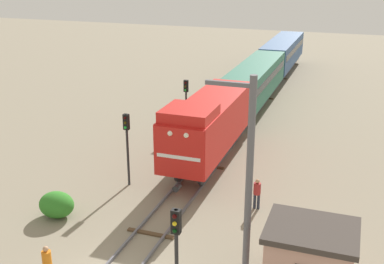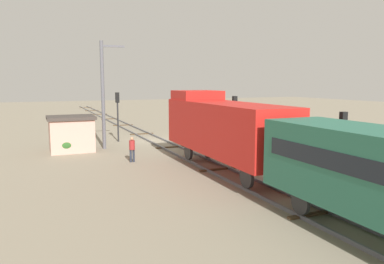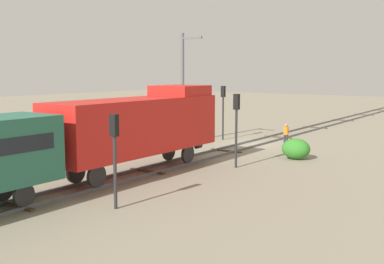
{
  "view_description": "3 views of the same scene",
  "coord_description": "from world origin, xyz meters",
  "px_view_note": "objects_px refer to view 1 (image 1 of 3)",
  "views": [
    {
      "loc": [
        8.51,
        -13.9,
        12.36
      ],
      "look_at": [
        -0.96,
        12.85,
        2.17
      ],
      "focal_mm": 45.0,
      "sensor_mm": 36.0,
      "label": 1
    },
    {
      "loc": [
        10.22,
        32.59,
        5.35
      ],
      "look_at": [
        -0.08,
        8.62,
        1.83
      ],
      "focal_mm": 35.0,
      "sensor_mm": 36.0,
      "label": 2
    },
    {
      "loc": [
        -17.23,
        32.87,
        5.65
      ],
      "look_at": [
        0.02,
        8.38,
        1.81
      ],
      "focal_mm": 45.0,
      "sensor_mm": 36.0,
      "label": 3
    }
  ],
  "objects_px": {
    "worker_near_track": "(47,262)",
    "worker_by_signal": "(257,191)",
    "traffic_signal_near": "(176,244)",
    "catenary_mast": "(248,177)",
    "locomotive": "(209,122)",
    "passenger_car_trailing": "(283,51)",
    "traffic_signal_far": "(186,95)",
    "relay_hut": "(309,258)",
    "passenger_car_leading": "(255,79)",
    "traffic_signal_mid": "(127,137)"
  },
  "relations": [
    {
      "from": "worker_by_signal",
      "to": "catenary_mast",
      "type": "xyz_separation_m",
      "value": [
        0.74,
        -5.82,
        3.51
      ]
    },
    {
      "from": "passenger_car_leading",
      "to": "worker_by_signal",
      "type": "relative_size",
      "value": 8.24
    },
    {
      "from": "passenger_car_trailing",
      "to": "traffic_signal_near",
      "type": "relative_size",
      "value": 3.18
    },
    {
      "from": "passenger_car_leading",
      "to": "passenger_car_trailing",
      "type": "relative_size",
      "value": 1.0
    },
    {
      "from": "passenger_car_leading",
      "to": "relay_hut",
      "type": "relative_size",
      "value": 4.0
    },
    {
      "from": "passenger_car_leading",
      "to": "relay_hut",
      "type": "distance_m",
      "value": 25.14
    },
    {
      "from": "worker_near_track",
      "to": "catenary_mast",
      "type": "relative_size",
      "value": 0.2
    },
    {
      "from": "passenger_car_trailing",
      "to": "worker_by_signal",
      "type": "distance_m",
      "value": 33.15
    },
    {
      "from": "traffic_signal_mid",
      "to": "relay_hut",
      "type": "relative_size",
      "value": 1.23
    },
    {
      "from": "locomotive",
      "to": "traffic_signal_near",
      "type": "bearing_deg",
      "value": -77.01
    },
    {
      "from": "passenger_car_leading",
      "to": "traffic_signal_near",
      "type": "distance_m",
      "value": 27.4
    },
    {
      "from": "passenger_car_trailing",
      "to": "traffic_signal_near",
      "type": "xyz_separation_m",
      "value": [
        3.2,
        -41.81,
        0.53
      ]
    },
    {
      "from": "locomotive",
      "to": "traffic_signal_far",
      "type": "distance_m",
      "value": 6.67
    },
    {
      "from": "passenger_car_leading",
      "to": "worker_by_signal",
      "type": "bearing_deg",
      "value": -77.04
    },
    {
      "from": "locomotive",
      "to": "passenger_car_trailing",
      "type": "bearing_deg",
      "value": 90.0
    },
    {
      "from": "traffic_signal_near",
      "to": "catenary_mast",
      "type": "distance_m",
      "value": 3.87
    },
    {
      "from": "passenger_car_leading",
      "to": "catenary_mast",
      "type": "distance_m",
      "value": 24.65
    },
    {
      "from": "worker_near_track",
      "to": "locomotive",
      "type": "bearing_deg",
      "value": 150.17
    },
    {
      "from": "traffic_signal_far",
      "to": "passenger_car_leading",
      "type": "bearing_deg",
      "value": 65.0
    },
    {
      "from": "passenger_car_leading",
      "to": "traffic_signal_far",
      "type": "bearing_deg",
      "value": -115.0
    },
    {
      "from": "locomotive",
      "to": "traffic_signal_mid",
      "type": "bearing_deg",
      "value": -126.63
    },
    {
      "from": "passenger_car_leading",
      "to": "worker_near_track",
      "type": "height_order",
      "value": "passenger_car_leading"
    },
    {
      "from": "traffic_signal_mid",
      "to": "traffic_signal_far",
      "type": "relative_size",
      "value": 1.1
    },
    {
      "from": "passenger_car_leading",
      "to": "worker_by_signal",
      "type": "distance_m",
      "value": 18.78
    },
    {
      "from": "worker_near_track",
      "to": "catenary_mast",
      "type": "distance_m",
      "value": 8.69
    },
    {
      "from": "passenger_car_leading",
      "to": "traffic_signal_mid",
      "type": "distance_m",
      "value": 18.23
    },
    {
      "from": "worker_near_track",
      "to": "relay_hut",
      "type": "distance_m",
      "value": 10.4
    },
    {
      "from": "catenary_mast",
      "to": "worker_near_track",
      "type": "bearing_deg",
      "value": -157.4
    },
    {
      "from": "passenger_car_trailing",
      "to": "traffic_signal_near",
      "type": "bearing_deg",
      "value": -85.62
    },
    {
      "from": "locomotive",
      "to": "catenary_mast",
      "type": "height_order",
      "value": "catenary_mast"
    },
    {
      "from": "traffic_signal_mid",
      "to": "worker_near_track",
      "type": "bearing_deg",
      "value": -83.81
    },
    {
      "from": "traffic_signal_far",
      "to": "catenary_mast",
      "type": "height_order",
      "value": "catenary_mast"
    },
    {
      "from": "traffic_signal_far",
      "to": "catenary_mast",
      "type": "distance_m",
      "value": 18.53
    },
    {
      "from": "passenger_car_trailing",
      "to": "worker_by_signal",
      "type": "bearing_deg",
      "value": -82.71
    },
    {
      "from": "traffic_signal_near",
      "to": "relay_hut",
      "type": "distance_m",
      "value": 5.64
    },
    {
      "from": "locomotive",
      "to": "worker_near_track",
      "type": "relative_size",
      "value": 6.82
    },
    {
      "from": "worker_by_signal",
      "to": "worker_near_track",
      "type": "bearing_deg",
      "value": 76.11
    },
    {
      "from": "worker_by_signal",
      "to": "catenary_mast",
      "type": "bearing_deg",
      "value": 119.99
    },
    {
      "from": "locomotive",
      "to": "catenary_mast",
      "type": "relative_size",
      "value": 1.36
    },
    {
      "from": "catenary_mast",
      "to": "traffic_signal_far",
      "type": "bearing_deg",
      "value": 117.59
    },
    {
      "from": "locomotive",
      "to": "passenger_car_trailing",
      "type": "distance_m",
      "value": 27.94
    },
    {
      "from": "traffic_signal_mid",
      "to": "relay_hut",
      "type": "distance_m",
      "value": 12.57
    },
    {
      "from": "passenger_car_trailing",
      "to": "traffic_signal_near",
      "type": "height_order",
      "value": "traffic_signal_near"
    },
    {
      "from": "catenary_mast",
      "to": "relay_hut",
      "type": "bearing_deg",
      "value": 2.28
    },
    {
      "from": "worker_near_track",
      "to": "worker_by_signal",
      "type": "relative_size",
      "value": 1.0
    },
    {
      "from": "traffic_signal_near",
      "to": "relay_hut",
      "type": "relative_size",
      "value": 1.26
    },
    {
      "from": "passenger_car_trailing",
      "to": "traffic_signal_mid",
      "type": "relative_size",
      "value": 3.25
    },
    {
      "from": "traffic_signal_mid",
      "to": "passenger_car_leading",
      "type": "bearing_deg",
      "value": 79.25
    },
    {
      "from": "passenger_car_leading",
      "to": "traffic_signal_near",
      "type": "xyz_separation_m",
      "value": [
        3.2,
        -27.21,
        0.53
      ]
    },
    {
      "from": "passenger_car_trailing",
      "to": "relay_hut",
      "type": "bearing_deg",
      "value": -79.0
    }
  ]
}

